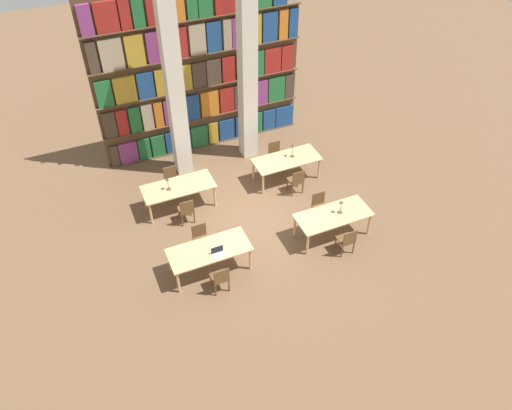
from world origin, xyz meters
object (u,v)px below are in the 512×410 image
object	(u,v)px
chair_0	(220,278)
chair_6	(296,180)
reading_table_3	(287,161)
desk_lamp_0	(341,205)
reading_table_2	(178,188)
desk_lamp_1	(168,182)
desk_lamp_2	(293,148)
chair_1	(201,238)
reading_table_1	(333,217)
reading_table_0	(209,252)
chair_3	(320,206)
chair_7	(276,154)
laptop	(218,254)
chair_2	(347,240)
chair_5	(172,180)
pillar_left	(174,87)
pillar_center	(247,72)
chair_4	(186,210)

from	to	relation	value
chair_0	chair_6	world-z (taller)	same
reading_table_3	chair_0	bearing A→B (deg)	-135.63
desk_lamp_0	reading_table_2	world-z (taller)	desk_lamp_0
desk_lamp_1	desk_lamp_2	xyz separation A→B (m)	(3.98, 0.01, 0.03)
chair_1	reading_table_1	xyz separation A→B (m)	(3.54, -0.87, 0.22)
reading_table_0	desk_lamp_2	size ratio (longest dim) A/B	4.59
chair_3	chair_7	world-z (taller)	same
reading_table_0	desk_lamp_2	xyz separation A→B (m)	(3.71, 2.71, 0.39)
reading_table_0	desk_lamp_1	bearing A→B (deg)	95.88
chair_0	chair_1	bearing A→B (deg)	90.00
laptop	reading_table_3	distance (m)	4.45
reading_table_2	desk_lamp_1	bearing A→B (deg)	-173.59
chair_3	chair_6	size ratio (longest dim) A/B	1.00
desk_lamp_1	chair_2	bearing A→B (deg)	-42.86
desk_lamp_0	chair_5	xyz separation A→B (m)	(-3.76, 3.60, -0.58)
reading_table_1	chair_3	bearing A→B (deg)	88.88
reading_table_1	chair_5	world-z (taller)	chair_5
pillar_left	chair_6	xyz separation A→B (m)	(2.82, -2.52, -2.52)
reading_table_3	desk_lamp_2	distance (m)	0.45
reading_table_0	reading_table_1	size ratio (longest dim) A/B	1.00
desk_lamp_0	chair_6	size ratio (longest dim) A/B	0.48
laptop	reading_table_1	world-z (taller)	laptop
desk_lamp_0	reading_table_2	bearing A→B (deg)	142.65
chair_7	reading_table_2	bearing A→B (deg)	11.14
reading_table_0	laptop	xyz separation A→B (m)	(0.15, -0.27, 0.12)
chair_6	reading_table_2	bearing A→B (deg)	166.89
chair_6	desk_lamp_2	size ratio (longest dim) A/B	1.93
chair_0	chair_5	bearing A→B (deg)	90.23
chair_5	reading_table_1	bearing A→B (deg)	134.67
chair_3	desk_lamp_2	xyz separation A→B (m)	(0.14, 2.09, 0.61)
chair_2	chair_3	distance (m)	1.49
chair_3	chair_6	distance (m)	1.31
chair_1	desk_lamp_2	size ratio (longest dim) A/B	1.93
chair_1	desk_lamp_2	bearing A→B (deg)	-152.01
chair_1	reading_table_1	distance (m)	3.65
pillar_center	chair_7	bearing A→B (deg)	-62.73
chair_2	chair_7	bearing A→B (deg)	91.22
desk_lamp_1	chair_6	world-z (taller)	desk_lamp_1
reading_table_0	chair_7	bearing A→B (deg)	44.45
reading_table_1	reading_table_3	world-z (taller)	same
chair_2	desk_lamp_0	bearing A→B (deg)	76.01
pillar_center	chair_3	distance (m)	4.62
chair_4	desk_lamp_1	world-z (taller)	desk_lamp_1
chair_6	pillar_center	bearing A→B (deg)	101.90
chair_0	chair_4	xyz separation A→B (m)	(-0.02, 2.73, 0.00)
chair_3	chair_7	bearing A→B (deg)	-88.13
desk_lamp_0	chair_7	distance (m)	3.59
desk_lamp_2	laptop	bearing A→B (deg)	-140.09
chair_1	chair_4	size ratio (longest dim) A/B	1.00
laptop	desk_lamp_1	size ratio (longest dim) A/B	0.78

